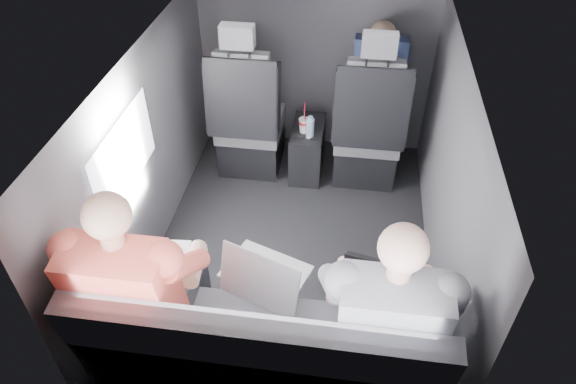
# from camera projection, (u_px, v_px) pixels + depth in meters

# --- Properties ---
(floor) EXTENTS (2.60, 2.60, 0.00)m
(floor) POSITION_uv_depth(u_px,v_px,m) (292.00, 247.00, 3.49)
(floor) COLOR black
(floor) RESTS_ON ground
(ceiling) EXTENTS (2.60, 2.60, 0.00)m
(ceiling) POSITION_uv_depth(u_px,v_px,m) (294.00, 64.00, 2.62)
(ceiling) COLOR #B2B2AD
(ceiling) RESTS_ON panel_back
(panel_left) EXTENTS (0.02, 2.60, 1.35)m
(panel_left) POSITION_uv_depth(u_px,v_px,m) (148.00, 156.00, 3.15)
(panel_left) COLOR #56565B
(panel_left) RESTS_ON floor
(panel_right) EXTENTS (0.02, 2.60, 1.35)m
(panel_right) POSITION_uv_depth(u_px,v_px,m) (448.00, 182.00, 2.96)
(panel_right) COLOR #56565B
(panel_right) RESTS_ON floor
(panel_front) EXTENTS (1.80, 0.02, 1.35)m
(panel_front) POSITION_uv_depth(u_px,v_px,m) (315.00, 69.00, 4.04)
(panel_front) COLOR #56565B
(panel_front) RESTS_ON floor
(panel_back) EXTENTS (1.80, 0.02, 1.35)m
(panel_back) POSITION_uv_depth(u_px,v_px,m) (251.00, 363.00, 2.07)
(panel_back) COLOR #56565B
(panel_back) RESTS_ON floor
(side_window) EXTENTS (0.02, 0.75, 0.42)m
(side_window) POSITION_uv_depth(u_px,v_px,m) (125.00, 156.00, 2.77)
(side_window) COLOR white
(side_window) RESTS_ON panel_left
(seatbelt) EXTENTS (0.35, 0.11, 0.59)m
(seatbelt) POSITION_uv_depth(u_px,v_px,m) (373.00, 99.00, 3.43)
(seatbelt) COLOR black
(seatbelt) RESTS_ON front_seat_right
(front_seat_left) EXTENTS (0.52, 0.58, 1.26)m
(front_seat_left) POSITION_uv_depth(u_px,v_px,m) (249.00, 126.00, 3.91)
(front_seat_left) COLOR black
(front_seat_left) RESTS_ON floor
(front_seat_right) EXTENTS (0.52, 0.58, 1.26)m
(front_seat_right) POSITION_uv_depth(u_px,v_px,m) (367.00, 135.00, 3.82)
(front_seat_right) COLOR black
(front_seat_right) RESTS_ON floor
(center_console) EXTENTS (0.24, 0.48, 0.41)m
(center_console) POSITION_uv_depth(u_px,v_px,m) (307.00, 149.00, 4.03)
(center_console) COLOR black
(center_console) RESTS_ON floor
(rear_bench) EXTENTS (1.60, 0.57, 0.92)m
(rear_bench) POSITION_uv_depth(u_px,v_px,m) (264.00, 361.00, 2.49)
(rear_bench) COLOR #59595E
(rear_bench) RESTS_ON floor
(soda_cup) EXTENTS (0.09, 0.09, 0.26)m
(soda_cup) POSITION_uv_depth(u_px,v_px,m) (304.00, 125.00, 3.80)
(soda_cup) COLOR white
(soda_cup) RESTS_ON center_console
(water_bottle) EXTENTS (0.06, 0.06, 0.17)m
(water_bottle) POSITION_uv_depth(u_px,v_px,m) (310.00, 128.00, 3.75)
(water_bottle) COLOR #A5C0E0
(water_bottle) RESTS_ON center_console
(laptop_white) EXTENTS (0.34, 0.32, 0.24)m
(laptop_white) POSITION_uv_depth(u_px,v_px,m) (152.00, 258.00, 2.56)
(laptop_white) COLOR white
(laptop_white) RESTS_ON passenger_rear_left
(laptop_silver) EXTENTS (0.47, 0.48, 0.28)m
(laptop_silver) POSITION_uv_depth(u_px,v_px,m) (263.00, 275.00, 2.47)
(laptop_silver) COLOR silver
(laptop_silver) RESTS_ON rear_bench
(laptop_black) EXTENTS (0.37, 0.36, 0.24)m
(laptop_black) POSITION_uv_depth(u_px,v_px,m) (375.00, 279.00, 2.46)
(laptop_black) COLOR black
(laptop_black) RESTS_ON passenger_rear_right
(passenger_rear_left) EXTENTS (0.55, 0.66, 1.30)m
(passenger_rear_left) POSITION_uv_depth(u_px,v_px,m) (142.00, 286.00, 2.39)
(passenger_rear_left) COLOR #353439
(passenger_rear_left) RESTS_ON rear_bench
(passenger_rear_right) EXTENTS (0.54, 0.65, 1.28)m
(passenger_rear_right) POSITION_uv_depth(u_px,v_px,m) (385.00, 315.00, 2.28)
(passenger_rear_right) COLOR navy
(passenger_rear_right) RESTS_ON rear_bench
(passenger_front_right) EXTENTS (0.38, 0.38, 0.73)m
(passenger_front_right) POSITION_uv_depth(u_px,v_px,m) (377.00, 77.00, 3.79)
(passenger_front_right) COLOR navy
(passenger_front_right) RESTS_ON front_seat_right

